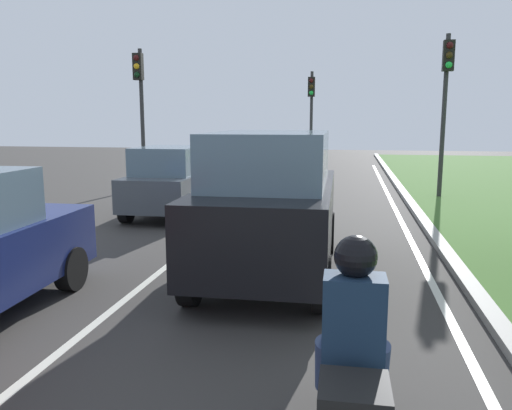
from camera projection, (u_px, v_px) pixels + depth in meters
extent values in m
plane|color=#383533|center=(253.00, 220.00, 12.61)|extent=(60.00, 60.00, 0.00)
cube|color=silver|center=(226.00, 219.00, 12.73)|extent=(0.12, 32.00, 0.01)
cube|color=silver|center=(403.00, 225.00, 11.97)|extent=(0.12, 32.00, 0.01)
cube|color=#9E9B93|center=(426.00, 224.00, 11.87)|extent=(0.24, 48.00, 0.12)
cube|color=black|center=(271.00, 218.00, 8.06)|extent=(1.98, 4.53, 1.10)
cube|color=slate|center=(270.00, 158.00, 7.75)|extent=(1.75, 2.73, 0.80)
cylinder|color=black|center=(236.00, 229.00, 9.78)|extent=(0.23, 0.76, 0.76)
cylinder|color=black|center=(328.00, 233.00, 9.50)|extent=(0.23, 0.76, 0.76)
cylinder|color=black|center=(191.00, 277.00, 6.80)|extent=(0.23, 0.76, 0.76)
cylinder|color=black|center=(322.00, 284.00, 6.52)|extent=(0.23, 0.76, 0.76)
cylinder|color=black|center=(71.00, 269.00, 7.40)|extent=(0.24, 0.65, 0.64)
cube|color=#474C51|center=(173.00, 188.00, 13.26)|extent=(1.69, 3.72, 0.80)
cube|color=slate|center=(169.00, 160.00, 12.90)|extent=(1.51, 1.92, 0.68)
cylinder|color=black|center=(162.00, 195.00, 14.68)|extent=(0.23, 0.60, 0.60)
cylinder|color=black|center=(213.00, 197.00, 14.43)|extent=(0.23, 0.60, 0.60)
cylinder|color=black|center=(126.00, 211.00, 12.23)|extent=(0.23, 0.60, 0.60)
cylinder|color=black|center=(187.00, 212.00, 11.98)|extent=(0.23, 0.60, 0.60)
cube|color=black|center=(351.00, 401.00, 3.45)|extent=(0.30, 1.40, 0.36)
ellipsoid|color=black|center=(351.00, 348.00, 3.75)|extent=(0.29, 0.50, 0.24)
cube|color=black|center=(354.00, 410.00, 2.87)|extent=(0.41, 0.41, 0.32)
cylinder|color=black|center=(349.00, 387.00, 4.18)|extent=(0.11, 0.60, 0.60)
cube|color=#192D47|center=(354.00, 320.00, 3.30)|extent=(0.40, 0.27, 0.60)
sphere|color=black|center=(356.00, 257.00, 3.26)|extent=(0.28, 0.28, 0.28)
cylinder|color=navy|center=(327.00, 364.00, 3.51)|extent=(0.16, 0.30, 0.45)
cylinder|color=navy|center=(377.00, 368.00, 3.45)|extent=(0.16, 0.30, 0.45)
cylinder|color=#2D2D2D|center=(444.00, 118.00, 15.71)|extent=(0.14, 0.14, 5.01)
cube|color=black|center=(449.00, 56.00, 15.21)|extent=(0.32, 0.24, 0.90)
sphere|color=#3F0F0F|center=(450.00, 45.00, 15.04)|extent=(0.20, 0.20, 0.20)
sphere|color=#382B0C|center=(449.00, 55.00, 15.09)|extent=(0.20, 0.20, 0.20)
sphere|color=green|center=(449.00, 65.00, 15.13)|extent=(0.20, 0.20, 0.20)
cylinder|color=#2D2D2D|center=(142.00, 120.00, 18.01)|extent=(0.14, 0.14, 4.88)
cube|color=black|center=(138.00, 67.00, 17.51)|extent=(0.32, 0.24, 0.90)
sphere|color=#3F0F0F|center=(136.00, 58.00, 17.34)|extent=(0.20, 0.20, 0.20)
sphere|color=#F2AD19|center=(137.00, 66.00, 17.39)|extent=(0.20, 0.20, 0.20)
sphere|color=black|center=(137.00, 75.00, 17.44)|extent=(0.20, 0.20, 0.20)
cylinder|color=#2D2D2D|center=(311.00, 122.00, 24.17)|extent=(0.14, 0.14, 4.67)
cube|color=black|center=(311.00, 87.00, 23.71)|extent=(0.32, 0.24, 0.90)
sphere|color=#3F0F0F|center=(311.00, 81.00, 23.53)|extent=(0.20, 0.20, 0.20)
sphere|color=#382B0C|center=(311.00, 87.00, 23.58)|extent=(0.20, 0.20, 0.20)
sphere|color=green|center=(311.00, 93.00, 23.63)|extent=(0.20, 0.20, 0.20)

